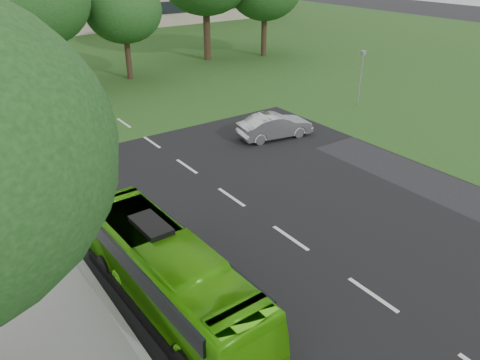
{
  "coord_description": "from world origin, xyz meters",
  "views": [
    {
      "loc": [
        -10.27,
        -9.1,
        10.0
      ],
      "look_at": [
        -0.53,
        4.59,
        1.6
      ],
      "focal_mm": 35.0,
      "sensor_mm": 36.0,
      "label": 1
    }
  ],
  "objects_px": {
    "tree_park_c": "(123,10)",
    "sedan": "(275,126)",
    "bus": "(168,274)",
    "camera_pole": "(361,71)"
  },
  "relations": [
    {
      "from": "tree_park_c",
      "to": "bus",
      "type": "distance_m",
      "value": 29.1
    },
    {
      "from": "bus",
      "to": "camera_pole",
      "type": "xyz_separation_m",
      "value": [
        20.4,
        10.67,
        1.22
      ]
    },
    {
      "from": "tree_park_c",
      "to": "sedan",
      "type": "height_order",
      "value": "tree_park_c"
    },
    {
      "from": "bus",
      "to": "sedan",
      "type": "relative_size",
      "value": 1.99
    },
    {
      "from": "bus",
      "to": "camera_pole",
      "type": "height_order",
      "value": "camera_pole"
    },
    {
      "from": "tree_park_c",
      "to": "sedan",
      "type": "bearing_deg",
      "value": -85.75
    },
    {
      "from": "tree_park_c",
      "to": "sedan",
      "type": "distance_m",
      "value": 18.3
    },
    {
      "from": "bus",
      "to": "tree_park_c",
      "type": "bearing_deg",
      "value": 66.98
    },
    {
      "from": "sedan",
      "to": "tree_park_c",
      "type": "bearing_deg",
      "value": 13.88
    },
    {
      "from": "tree_park_c",
      "to": "camera_pole",
      "type": "height_order",
      "value": "tree_park_c"
    }
  ]
}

